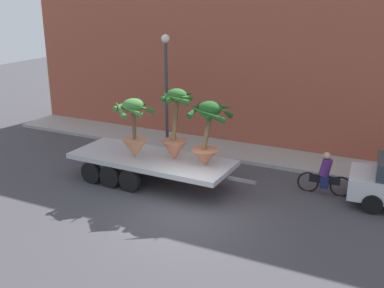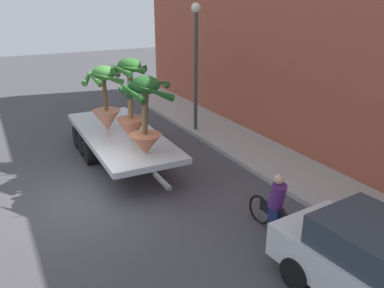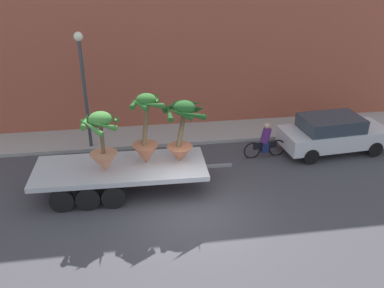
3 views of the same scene
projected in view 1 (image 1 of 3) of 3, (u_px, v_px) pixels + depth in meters
name	position (u px, v px, depth m)	size (l,w,h in m)	color
ground_plane	(186.00, 214.00, 14.40)	(60.00, 60.00, 0.00)	#423F44
sidewalk	(251.00, 154.00, 19.57)	(24.00, 2.20, 0.15)	#A39E99
building_facade	(267.00, 53.00, 19.75)	(24.00, 1.20, 8.24)	#9E4C38
flatbed_trailer	(145.00, 161.00, 16.72)	(6.99, 2.40, 0.98)	#B7BABF
potted_palm_rear	(208.00, 133.00, 15.29)	(1.52, 1.62, 2.27)	#B26647
potted_palm_middle	(134.00, 129.00, 16.19)	(1.34, 1.46, 2.15)	tan
potted_palm_front	(175.00, 130.00, 15.87)	(1.19, 1.29, 2.57)	#B26647
cyclist	(325.00, 176.00, 15.68)	(1.84, 0.37, 1.54)	black
street_lamp	(166.00, 76.00, 19.41)	(0.36, 0.36, 4.83)	#383D42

